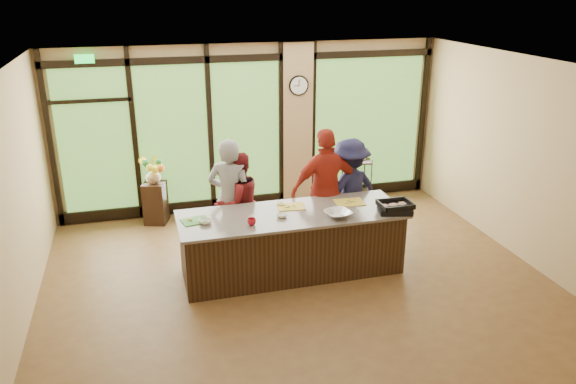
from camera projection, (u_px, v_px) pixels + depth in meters
floor at (297, 281)px, 7.96m from camera, size 7.00×7.00×0.00m
ceiling at (299, 66)px, 6.90m from camera, size 7.00×7.00×0.00m
back_wall at (251, 128)px, 10.14m from camera, size 7.00×0.00×7.00m
left_wall at (11, 207)px, 6.56m from camera, size 0.00×6.00×6.00m
right_wall at (525, 160)px, 8.30m from camera, size 0.00×6.00×6.00m
window_wall at (261, 134)px, 10.18m from camera, size 6.90×0.12×3.00m
island_base at (292, 244)px, 8.07m from camera, size 3.10×1.00×0.88m
countertop at (292, 214)px, 7.91m from camera, size 3.20×1.10×0.04m
wall_clock at (299, 86)px, 9.97m from camera, size 0.36×0.04×0.36m
cook_left at (230, 198)px, 8.43m from camera, size 0.79×0.67×1.85m
cook_midleft at (238, 204)px, 8.54m from camera, size 0.97×0.88×1.62m
cook_midright at (326, 189)px, 8.68m from camera, size 1.15×0.51×1.93m
cook_right at (349, 191)px, 8.93m from camera, size 1.24×0.92×1.71m
roasting_pan at (395, 209)px, 7.93m from camera, size 0.53×0.46×0.08m
mixing_bowl at (338, 214)px, 7.75m from camera, size 0.40×0.40×0.09m
cutting_board_left at (195, 221)px, 7.64m from camera, size 0.41×0.34×0.01m
cutting_board_center at (291, 207)px, 8.12m from camera, size 0.42×0.34×0.01m
cutting_board_right at (350, 202)px, 8.28m from camera, size 0.44×0.34×0.01m
prep_bowl_near at (205, 222)px, 7.56m from camera, size 0.19×0.19×0.05m
prep_bowl_mid at (282, 216)px, 7.76m from camera, size 0.18×0.18×0.05m
prep_bowl_far at (282, 204)px, 8.19m from camera, size 0.14×0.14×0.03m
red_ramekin at (252, 222)px, 7.50m from camera, size 0.14×0.14×0.09m
flower_stand at (156, 203)px, 9.77m from camera, size 0.46×0.46×0.73m
flower_vase at (153, 176)px, 9.60m from camera, size 0.28×0.28×0.27m
bar_cart at (354, 174)px, 10.73m from camera, size 0.71×0.50×0.88m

